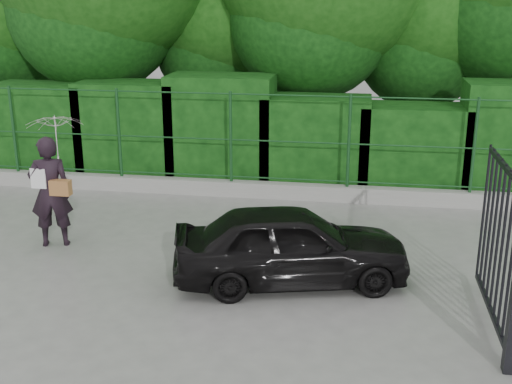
# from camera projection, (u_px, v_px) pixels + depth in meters

# --- Properties ---
(ground) EXTENTS (80.00, 80.00, 0.00)m
(ground) POSITION_uv_depth(u_px,v_px,m) (137.00, 292.00, 8.74)
(ground) COLOR gray
(kerb) EXTENTS (14.00, 0.25, 0.30)m
(kerb) POSITION_uv_depth(u_px,v_px,m) (212.00, 187.00, 12.94)
(kerb) COLOR #9E9E99
(kerb) RESTS_ON ground
(fence) EXTENTS (14.13, 0.06, 1.80)m
(fence) POSITION_uv_depth(u_px,v_px,m) (222.00, 137.00, 12.59)
(fence) COLOR #16421C
(fence) RESTS_ON kerb
(hedge) EXTENTS (14.20, 1.20, 2.28)m
(hedge) POSITION_uv_depth(u_px,v_px,m) (223.00, 135.00, 13.62)
(hedge) COLOR black
(hedge) RESTS_ON ground
(gate) EXTENTS (0.22, 2.33, 2.36)m
(gate) POSITION_uv_depth(u_px,v_px,m) (512.00, 252.00, 6.99)
(gate) COLOR black
(gate) RESTS_ON ground
(woman) EXTENTS (0.96, 0.87, 2.12)m
(woman) POSITION_uv_depth(u_px,v_px,m) (53.00, 164.00, 10.01)
(woman) COLOR black
(woman) RESTS_ON ground
(car) EXTENTS (3.48, 2.07, 1.11)m
(car) POSITION_uv_depth(u_px,v_px,m) (291.00, 245.00, 8.89)
(car) COLOR black
(car) RESTS_ON ground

